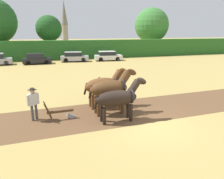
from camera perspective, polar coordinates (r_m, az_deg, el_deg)
name	(u,v)px	position (r m, az deg, el deg)	size (l,w,h in m)	color
ground_plane	(147,124)	(11.30, 9.10, -8.79)	(240.00, 240.00, 0.00)	#A88E4C
plowed_furrow_strip	(19,125)	(11.98, -23.07, -8.43)	(31.60, 3.98, 0.01)	brown
hedgerow	(72,50)	(37.35, -10.39, 10.21)	(75.29, 1.77, 3.06)	#286023
tree_center	(49,29)	(40.42, -16.17, 15.05)	(4.43, 4.43, 7.16)	#423323
tree_center_right	(152,25)	(47.09, 10.29, 16.18)	(6.91, 6.91, 9.11)	#423323
church_spire	(64,22)	(75.82, -12.32, 16.90)	(2.18, 2.18, 14.14)	gray
draft_horse_lead_left	(119,98)	(11.08, 1.75, -2.21)	(2.92, 0.91, 2.30)	black
draft_horse_lead_right	(111,88)	(12.09, -0.30, 0.32)	(2.87, 1.06, 2.56)	#513319
draft_horse_trail_left	(104,85)	(13.21, -2.00, 1.09)	(2.89, 1.09, 2.42)	brown
plow	(63,113)	(11.88, -12.72, -6.11)	(1.62, 0.47, 1.13)	#4C331E
farmer_at_plow	(33,101)	(11.94, -19.88, -2.93)	(0.59, 0.44, 1.75)	#4C4C4C
farmer_beside_team	(99,86)	(15.05, -3.44, 1.01)	(0.32, 0.61, 1.55)	#28334C
parked_car_left	(37,59)	(32.85, -19.08, 7.56)	(3.88, 1.80, 1.48)	black
parked_car_center_left	(74,57)	(33.94, -9.84, 8.39)	(4.36, 2.37, 1.48)	#A8A8B2
parked_car_center	(108,56)	(34.66, -1.09, 8.74)	(4.40, 2.28, 1.47)	silver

